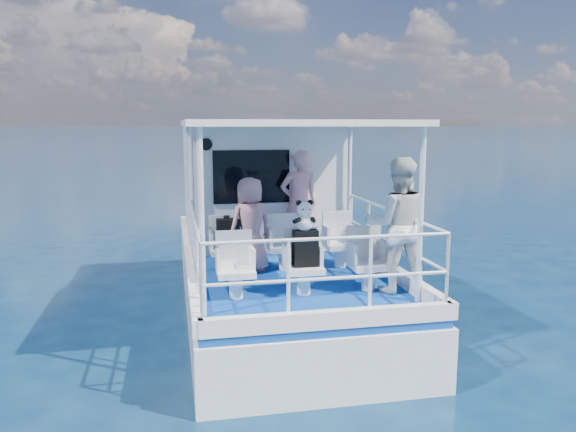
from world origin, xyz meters
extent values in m
plane|color=#08203D|center=(0.00, 0.00, 0.00)|extent=(2000.00, 2000.00, 0.00)
cube|color=white|center=(0.00, 1.00, 0.00)|extent=(3.00, 7.00, 1.60)
cube|color=navy|center=(0.00, 1.00, 0.85)|extent=(2.90, 6.90, 0.10)
cube|color=white|center=(0.00, 2.30, 2.00)|extent=(2.85, 2.00, 2.20)
cube|color=white|center=(0.00, -0.20, 3.14)|extent=(3.00, 3.20, 0.08)
cylinder|color=white|center=(-1.35, -1.70, 2.00)|extent=(0.07, 0.07, 2.20)
cylinder|color=white|center=(1.35, -1.70, 2.00)|extent=(0.07, 0.07, 2.20)
cylinder|color=white|center=(-1.35, 1.20, 2.00)|extent=(0.07, 0.07, 2.20)
cylinder|color=white|center=(1.35, 1.20, 2.00)|extent=(0.07, 0.07, 2.20)
cube|color=white|center=(-0.90, 0.20, 1.09)|extent=(0.48, 0.46, 0.38)
cube|color=white|center=(0.00, 0.20, 1.09)|extent=(0.48, 0.46, 0.38)
cube|color=white|center=(0.90, 0.20, 1.09)|extent=(0.48, 0.46, 0.38)
cube|color=white|center=(-0.90, -1.10, 1.09)|extent=(0.48, 0.46, 0.38)
cube|color=white|center=(0.00, -1.10, 1.09)|extent=(0.48, 0.46, 0.38)
cube|color=white|center=(0.90, -1.10, 1.09)|extent=(0.48, 0.46, 0.38)
imported|color=tan|center=(-0.53, 0.18, 1.62)|extent=(0.65, 0.57, 1.45)
imported|color=pink|center=(0.43, 1.06, 1.80)|extent=(0.68, 0.46, 1.80)
imported|color=white|center=(1.25, -1.24, 1.80)|extent=(1.04, 0.90, 1.81)
cube|color=black|center=(-0.87, 0.18, 1.50)|extent=(0.34, 0.19, 0.45)
cube|color=black|center=(0.02, -1.10, 1.52)|extent=(0.32, 0.18, 0.48)
cube|color=black|center=(-0.89, 0.18, 1.75)|extent=(0.09, 0.06, 0.06)
camera|label=1|loc=(-1.66, -8.10, 3.12)|focal=35.00mm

